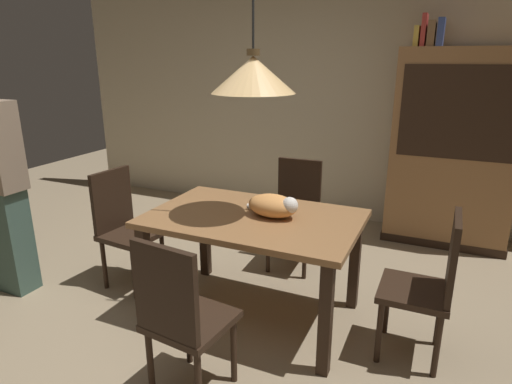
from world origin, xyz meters
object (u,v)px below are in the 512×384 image
(chair_right_side, at_px, (430,282))
(book_red_tall, at_px, (424,30))
(chair_near_front, at_px, (181,315))
(book_brown_thick, at_px, (432,34))
(book_yellow_short, at_px, (417,36))
(dining_table, at_px, (254,230))
(pendant_lamp, at_px, (253,74))
(hutch_bookcase, at_px, (453,154))
(book_blue_wide, at_px, (441,32))
(cat_sleeping, at_px, (274,206))
(person_standing, at_px, (1,188))
(chair_far_back, at_px, (295,209))
(chair_left_side, at_px, (123,223))

(chair_right_side, distance_m, book_red_tall, 2.46)
(chair_near_front, relative_size, book_brown_thick, 3.88)
(book_yellow_short, bearing_deg, chair_right_side, -78.99)
(dining_table, bearing_deg, book_red_tall, 67.42)
(pendant_lamp, relative_size, hutch_bookcase, 0.70)
(book_brown_thick, height_order, book_blue_wide, book_blue_wide)
(chair_right_side, relative_size, pendant_lamp, 0.72)
(cat_sleeping, distance_m, pendant_lamp, 0.85)
(book_brown_thick, height_order, person_standing, book_brown_thick)
(chair_near_front, height_order, chair_far_back, same)
(chair_left_side, height_order, book_red_tall, book_red_tall)
(chair_left_side, bearing_deg, cat_sleeping, 1.49)
(cat_sleeping, relative_size, book_red_tall, 1.40)
(book_red_tall, height_order, person_standing, book_red_tall)
(book_brown_thick, bearing_deg, book_blue_wide, 0.00)
(book_red_tall, relative_size, person_standing, 0.17)
(chair_right_side, xyz_separation_m, person_standing, (-2.99, -0.43, 0.32))
(chair_left_side, height_order, book_yellow_short, book_yellow_short)
(chair_right_side, distance_m, cat_sleeping, 1.05)
(chair_far_back, bearing_deg, chair_right_side, -37.82)
(pendant_lamp, bearing_deg, person_standing, -166.98)
(person_standing, bearing_deg, book_red_tall, 41.60)
(cat_sleeping, bearing_deg, book_brown_thick, 68.61)
(book_blue_wide, bearing_deg, book_red_tall, 180.00)
(book_yellow_short, height_order, book_red_tall, book_red_tall)
(book_yellow_short, relative_size, book_blue_wide, 0.83)
(chair_right_side, relative_size, book_yellow_short, 4.65)
(hutch_bookcase, relative_size, book_yellow_short, 9.25)
(chair_left_side, distance_m, book_brown_thick, 3.14)
(cat_sleeping, height_order, pendant_lamp, pendant_lamp)
(chair_right_side, bearing_deg, book_yellow_short, 101.01)
(chair_near_front, distance_m, cat_sleeping, 0.98)
(person_standing, bearing_deg, chair_left_side, 30.76)
(book_red_tall, xyz_separation_m, book_brown_thick, (0.07, 0.00, -0.03))
(chair_left_side, height_order, cat_sleeping, chair_left_side)
(chair_near_front, xyz_separation_m, cat_sleeping, (0.14, 0.92, 0.32))
(chair_far_back, relative_size, cat_sleeping, 2.38)
(book_blue_wide, distance_m, person_standing, 3.85)
(book_brown_thick, bearing_deg, cat_sleeping, -111.39)
(pendant_lamp, distance_m, hutch_bookcase, 2.40)
(chair_right_side, bearing_deg, book_blue_wide, 95.26)
(chair_near_front, bearing_deg, book_yellow_short, 74.93)
(chair_near_front, distance_m, book_yellow_short, 3.25)
(chair_far_back, distance_m, book_yellow_short, 1.93)
(pendant_lamp, height_order, person_standing, pendant_lamp)
(chair_far_back, distance_m, chair_right_side, 1.43)
(dining_table, relative_size, book_blue_wide, 5.83)
(dining_table, distance_m, pendant_lamp, 1.01)
(chair_left_side, bearing_deg, book_brown_thick, 44.01)
(dining_table, bearing_deg, pendant_lamp, 0.00)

